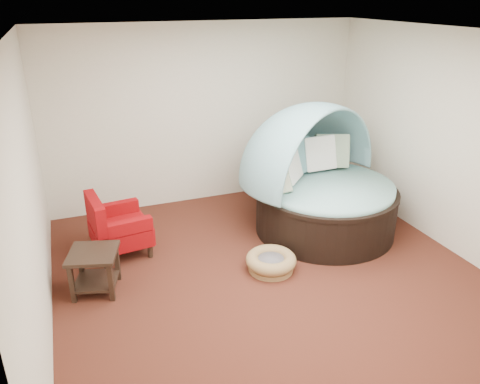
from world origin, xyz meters
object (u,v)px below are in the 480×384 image
object	(u,v)px
red_armchair	(116,227)
canopy_daybed	(321,173)
side_table	(94,266)
pet_basket	(271,262)

from	to	relation	value
red_armchair	canopy_daybed	bearing A→B (deg)	-12.44
canopy_daybed	side_table	distance (m)	3.24
canopy_daybed	pet_basket	bearing A→B (deg)	-167.42
canopy_daybed	pet_basket	xyz separation A→B (m)	(-1.11, -0.81, -0.73)
pet_basket	red_armchair	xyz separation A→B (m)	(-1.71, 1.08, 0.27)
pet_basket	side_table	distance (m)	2.09
red_armchair	side_table	xyz separation A→B (m)	(-0.34, -0.76, -0.06)
red_armchair	pet_basket	bearing A→B (deg)	-39.23
red_armchair	side_table	bearing A→B (deg)	-121.09
canopy_daybed	pet_basket	distance (m)	1.55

